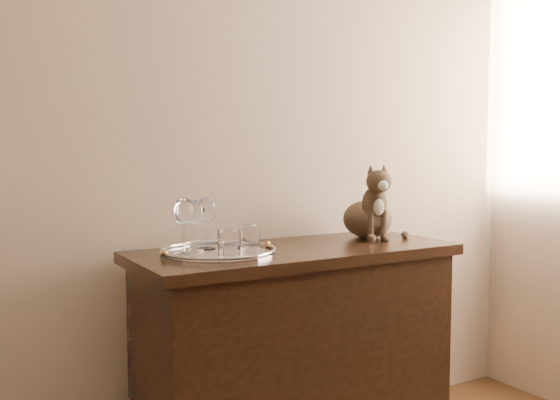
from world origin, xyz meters
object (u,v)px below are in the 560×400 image
(tray, at_px, (218,252))
(tumbler_c, at_px, (250,236))
(wine_glass_c, at_px, (184,226))
(wine_glass_a, at_px, (195,226))
(tumbler_b, at_px, (229,242))
(wine_glass_b, at_px, (207,223))
(sideboard, at_px, (295,361))
(cat, at_px, (368,201))

(tray, distance_m, tumbler_c, 0.15)
(wine_glass_c, bearing_deg, wine_glass_a, 38.60)
(wine_glass_a, xyz_separation_m, tumbler_b, (0.07, -0.13, -0.05))
(wine_glass_b, xyz_separation_m, tumbler_c, (0.15, -0.04, -0.05))
(sideboard, xyz_separation_m, tray, (-0.30, 0.03, 0.43))
(sideboard, height_order, wine_glass_b, wine_glass_b)
(sideboard, bearing_deg, tumbler_b, -169.38)
(cat, bearing_deg, tumbler_b, -151.99)
(tray, bearing_deg, sideboard, -4.79)
(sideboard, bearing_deg, cat, 11.56)
(tray, xyz_separation_m, tumbler_c, (0.14, 0.03, 0.04))
(wine_glass_a, distance_m, wine_glass_b, 0.06)
(wine_glass_a, height_order, tumbler_c, wine_glass_a)
(sideboard, relative_size, tray, 3.00)
(sideboard, relative_size, cat, 3.98)
(sideboard, relative_size, tumbler_b, 13.99)
(tumbler_b, relative_size, cat, 0.28)
(tray, relative_size, cat, 1.33)
(tumbler_c, bearing_deg, tray, -168.66)
(sideboard, bearing_deg, wine_glass_a, 169.04)
(tumbler_b, xyz_separation_m, cat, (0.69, 0.14, 0.10))
(tumbler_b, height_order, tumbler_c, tumbler_b)
(sideboard, xyz_separation_m, wine_glass_a, (-0.36, 0.07, 0.52))
(wine_glass_c, distance_m, tumbler_b, 0.16)
(wine_glass_a, height_order, cat, cat)
(sideboard, distance_m, wine_glass_a, 0.64)
(wine_glass_b, bearing_deg, cat, -0.86)
(tumbler_c, relative_size, cat, 0.27)
(tray, bearing_deg, tumbler_b, -88.59)
(wine_glass_a, distance_m, cat, 0.76)
(sideboard, height_order, tumbler_c, tumbler_c)
(wine_glass_b, distance_m, tumbler_c, 0.16)
(tumbler_c, bearing_deg, sideboard, -18.39)
(sideboard, distance_m, tumbler_c, 0.50)
(tray, distance_m, wine_glass_b, 0.12)
(wine_glass_a, bearing_deg, tray, -34.72)
(tumbler_c, bearing_deg, wine_glass_b, 165.52)
(wine_glass_c, height_order, tumbler_b, wine_glass_c)
(wine_glass_b, distance_m, cat, 0.71)
(wine_glass_c, bearing_deg, tumbler_c, 7.00)
(wine_glass_a, xyz_separation_m, cat, (0.76, 0.01, 0.05))
(sideboard, xyz_separation_m, cat, (0.40, 0.08, 0.58))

